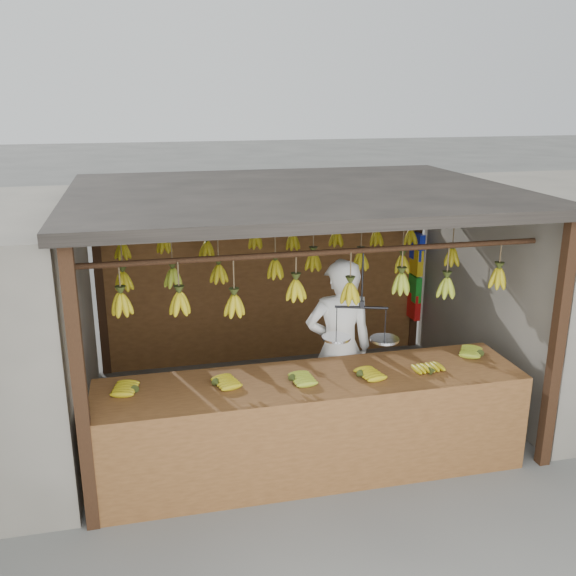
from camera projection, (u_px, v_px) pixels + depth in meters
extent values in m
plane|color=#5B5B57|center=(294.00, 411.00, 6.91)|extent=(80.00, 80.00, 0.00)
cube|color=black|center=(80.00, 395.00, 4.74)|extent=(0.10, 0.10, 2.30)
cube|color=black|center=(557.00, 348.00, 5.61)|extent=(0.10, 0.10, 2.30)
cube|color=black|center=(100.00, 282.00, 7.54)|extent=(0.10, 0.10, 2.30)
cube|color=black|center=(416.00, 263.00, 8.41)|extent=(0.10, 0.10, 2.30)
cube|color=black|center=(295.00, 194.00, 6.22)|extent=(4.30, 3.30, 0.10)
cylinder|color=black|center=(323.00, 253.00, 5.40)|extent=(4.00, 0.05, 0.05)
cylinder|color=black|center=(295.00, 229.00, 6.33)|extent=(4.00, 0.05, 0.05)
cylinder|color=black|center=(274.00, 211.00, 7.26)|extent=(4.00, 0.05, 0.05)
cube|color=brown|center=(266.00, 291.00, 8.05)|extent=(4.00, 0.06, 1.80)
cube|color=brown|center=(312.00, 382.00, 5.61)|extent=(3.77, 0.84, 0.08)
cube|color=brown|center=(325.00, 448.00, 5.34)|extent=(3.77, 0.04, 0.90)
cube|color=black|center=(104.00, 477.00, 5.01)|extent=(0.07, 0.07, 0.82)
cube|color=black|center=(513.00, 426.00, 5.79)|extent=(0.07, 0.07, 0.82)
cube|color=black|center=(107.00, 431.00, 5.70)|extent=(0.07, 0.07, 0.82)
cube|color=black|center=(472.00, 390.00, 6.47)|extent=(0.07, 0.07, 0.82)
ellipsoid|color=#AF9C12|center=(136.00, 388.00, 5.34)|extent=(0.27, 0.23, 0.06)
ellipsoid|color=#AF9C12|center=(217.00, 384.00, 5.42)|extent=(0.28, 0.24, 0.06)
ellipsoid|color=#92A523|center=(293.00, 380.00, 5.49)|extent=(0.26, 0.20, 0.06)
ellipsoid|color=#AF9C12|center=(362.00, 376.00, 5.58)|extent=(0.28, 0.23, 0.06)
ellipsoid|color=#AF9C12|center=(433.00, 372.00, 5.66)|extent=(0.20, 0.25, 0.06)
ellipsoid|color=#92A523|center=(481.00, 353.00, 6.07)|extent=(0.30, 0.28, 0.06)
ellipsoid|color=#AF9C12|center=(122.00, 304.00, 5.13)|extent=(0.16, 0.16, 0.28)
ellipsoid|color=#AF9C12|center=(180.00, 303.00, 5.20)|extent=(0.16, 0.16, 0.28)
ellipsoid|color=#AF9C12|center=(234.00, 306.00, 5.34)|extent=(0.16, 0.16, 0.28)
ellipsoid|color=#AF9C12|center=(296.00, 290.00, 5.48)|extent=(0.16, 0.16, 0.28)
ellipsoid|color=#AF9C12|center=(350.00, 293.00, 5.54)|extent=(0.16, 0.16, 0.28)
ellipsoid|color=#92A523|center=(401.00, 284.00, 5.66)|extent=(0.16, 0.16, 0.28)
ellipsoid|color=#92A523|center=(446.00, 287.00, 5.78)|extent=(0.16, 0.16, 0.28)
ellipsoid|color=#AF9C12|center=(498.00, 278.00, 5.85)|extent=(0.16, 0.16, 0.28)
ellipsoid|color=#AF9C12|center=(124.00, 281.00, 6.06)|extent=(0.16, 0.16, 0.28)
ellipsoid|color=#92A523|center=(173.00, 278.00, 6.16)|extent=(0.16, 0.16, 0.28)
ellipsoid|color=#AF9C12|center=(219.00, 274.00, 6.28)|extent=(0.16, 0.16, 0.28)
ellipsoid|color=#AF9C12|center=(275.00, 269.00, 6.35)|extent=(0.16, 0.16, 0.28)
ellipsoid|color=#AF9C12|center=(313.00, 261.00, 6.48)|extent=(0.16, 0.16, 0.28)
ellipsoid|color=#AF9C12|center=(361.00, 261.00, 6.63)|extent=(0.16, 0.16, 0.28)
ellipsoid|color=#AF9C12|center=(402.00, 264.00, 6.74)|extent=(0.16, 0.16, 0.28)
ellipsoid|color=#AF9C12|center=(452.00, 257.00, 6.79)|extent=(0.16, 0.16, 0.28)
ellipsoid|color=#AF9C12|center=(123.00, 251.00, 6.96)|extent=(0.16, 0.16, 0.28)
ellipsoid|color=#AF9C12|center=(164.00, 244.00, 7.09)|extent=(0.16, 0.16, 0.28)
ellipsoid|color=#AF9C12|center=(207.00, 249.00, 7.24)|extent=(0.16, 0.16, 0.28)
ellipsoid|color=#AF9C12|center=(255.00, 240.00, 7.31)|extent=(0.16, 0.16, 0.28)
ellipsoid|color=#AF9C12|center=(293.00, 242.00, 7.46)|extent=(0.16, 0.16, 0.28)
ellipsoid|color=#AF9C12|center=(336.00, 239.00, 7.50)|extent=(0.16, 0.16, 0.28)
ellipsoid|color=#AF9C12|center=(377.00, 238.00, 7.66)|extent=(0.16, 0.16, 0.28)
ellipsoid|color=#AF9C12|center=(411.00, 237.00, 7.74)|extent=(0.16, 0.16, 0.28)
cylinder|color=black|center=(362.00, 279.00, 5.55)|extent=(0.02, 0.02, 0.52)
cylinder|color=black|center=(361.00, 307.00, 5.62)|extent=(0.45, 0.17, 0.02)
cylinder|color=silver|center=(336.00, 339.00, 5.73)|extent=(0.25, 0.25, 0.02)
cylinder|color=silver|center=(385.00, 340.00, 5.69)|extent=(0.25, 0.25, 0.02)
imported|color=white|center=(339.00, 349.00, 6.21)|extent=(0.69, 0.47, 1.82)
cube|color=#1426BF|center=(417.00, 246.00, 8.18)|extent=(0.08, 0.26, 0.34)
cube|color=yellow|center=(416.00, 261.00, 8.24)|extent=(0.08, 0.26, 0.34)
cube|color=#199926|center=(415.00, 288.00, 8.34)|extent=(0.08, 0.26, 0.34)
cube|color=red|center=(414.00, 306.00, 8.41)|extent=(0.08, 0.26, 0.34)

